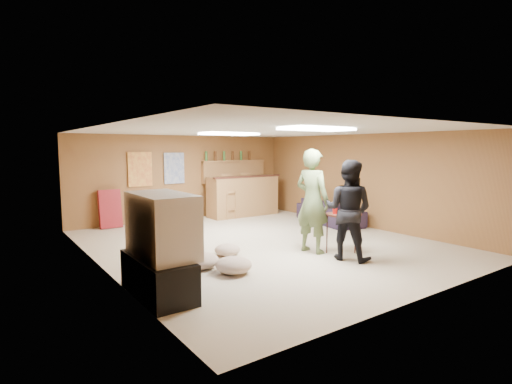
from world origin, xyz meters
TOP-DOWN VIEW (x-y plane):
  - ground at (0.00, 0.00)m, footprint 7.00×7.00m
  - ceiling at (0.00, 0.00)m, footprint 6.00×7.00m
  - wall_back at (0.00, 3.50)m, footprint 6.00×0.02m
  - wall_front at (0.00, -3.50)m, footprint 6.00×0.02m
  - wall_left at (-3.00, 0.00)m, footprint 0.02×7.00m
  - wall_right at (3.00, 0.00)m, footprint 0.02×7.00m
  - tv_stand at (-2.72, -1.50)m, footprint 0.55×1.30m
  - dvd_box at (-2.50, -1.50)m, footprint 0.35×0.50m
  - tv_body at (-2.65, -1.50)m, footprint 0.60×1.10m
  - tv_screen at (-2.34, -1.50)m, footprint 0.02×0.95m
  - bar_counter at (1.50, 2.95)m, footprint 2.00×0.60m
  - bar_lip at (1.50, 2.70)m, footprint 2.10×0.12m
  - bar_shelf at (1.50, 3.40)m, footprint 2.00×0.18m
  - bar_backing at (1.50, 3.42)m, footprint 2.00×0.14m
  - poster_left at (-1.20, 3.46)m, footprint 0.60×0.03m
  - poster_right at (-0.30, 3.46)m, footprint 0.55×0.03m
  - folding_chair_stack at (-2.00, 3.30)m, footprint 0.50×0.26m
  - ceiling_panel_front at (0.00, -1.50)m, footprint 1.20×0.60m
  - ceiling_panel_back at (0.00, 1.20)m, footprint 1.20×0.60m
  - person_olive at (0.35, -1.05)m, footprint 0.57×0.75m
  - person_black at (0.52, -1.74)m, footprint 0.91×1.00m
  - sofa at (2.67, 0.78)m, footprint 1.13×2.08m
  - tray_table at (0.72, -1.41)m, footprint 0.58×0.48m
  - cup_red_near at (0.59, -1.37)m, footprint 0.10×0.10m
  - cup_red_far at (0.78, -1.48)m, footprint 0.09×0.09m
  - cup_blue at (0.83, -1.32)m, footprint 0.08×0.08m
  - bar_stool_left at (0.93, 2.76)m, footprint 0.40×0.40m
  - bar_stool_right at (1.60, 2.84)m, footprint 0.43×0.43m
  - cushion_near_tv at (-1.73, -0.78)m, footprint 0.71×0.71m
  - cushion_mid at (-1.02, -0.37)m, footprint 0.57×0.57m
  - cushion_far at (-1.46, -1.28)m, footprint 0.66×0.66m
  - bottle_row at (1.30, 3.38)m, footprint 1.48×0.08m

SIDE VIEW (x-z plane):
  - ground at x=0.00m, z-range 0.00..0.00m
  - cushion_mid at x=-1.02m, z-range 0.00..0.20m
  - cushion_near_tv at x=-1.73m, z-range 0.00..0.24m
  - cushion_far at x=-1.46m, z-range 0.00..0.25m
  - dvd_box at x=-2.50m, z-range 0.11..0.19m
  - tv_stand at x=-2.72m, z-range 0.00..0.50m
  - sofa at x=2.67m, z-range 0.00..0.58m
  - tray_table at x=0.72m, z-range 0.00..0.72m
  - folding_chair_stack at x=-2.00m, z-range -0.01..0.91m
  - bar_stool_left at x=0.93m, z-range 0.00..1.08m
  - bar_counter at x=1.50m, z-range 0.00..1.10m
  - bar_stool_right at x=1.60m, z-range 0.00..1.16m
  - cup_blue at x=0.83m, z-range 0.72..0.82m
  - cup_red_far at x=0.78m, z-range 0.72..0.82m
  - cup_red_near at x=0.59m, z-range 0.72..0.83m
  - person_black at x=0.52m, z-range 0.00..1.68m
  - tv_body at x=-2.65m, z-range 0.50..1.30m
  - tv_screen at x=-2.34m, z-range 0.57..1.23m
  - person_olive at x=0.35m, z-range 0.00..1.85m
  - wall_back at x=0.00m, z-range 0.00..2.20m
  - wall_front at x=0.00m, z-range 0.00..2.20m
  - wall_left at x=-3.00m, z-range 0.00..2.20m
  - wall_right at x=3.00m, z-range 0.00..2.20m
  - bar_lip at x=1.50m, z-range 1.08..1.12m
  - bar_backing at x=1.50m, z-range 0.90..1.50m
  - poster_left at x=-1.20m, z-range 0.93..1.78m
  - poster_right at x=-0.30m, z-range 0.95..1.75m
  - bar_shelf at x=1.50m, z-range 1.48..1.52m
  - bottle_row at x=1.30m, z-range 1.52..1.78m
  - ceiling_panel_front at x=0.00m, z-range 2.15..2.19m
  - ceiling_panel_back at x=0.00m, z-range 2.15..2.19m
  - ceiling at x=0.00m, z-range 2.19..2.21m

